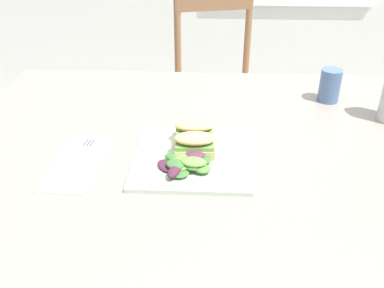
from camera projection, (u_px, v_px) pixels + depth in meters
dining_table at (222, 182)px, 1.11m from camera, size 1.36×0.97×0.74m
chair_wooden_far at (219, 95)px, 2.02m from camera, size 0.48×0.48×0.87m
plate_lunch at (191, 158)px, 0.99m from camera, size 0.26×0.26×0.01m
sandwich_half_front at (195, 144)px, 0.98m from camera, size 0.10×0.07×0.06m
sandwich_half_back at (194, 131)px, 1.03m from camera, size 0.10×0.07×0.06m
salad_mixed_greens at (187, 161)px, 0.95m from camera, size 0.13×0.14×0.03m
napkin_folded at (77, 161)px, 0.98m from camera, size 0.11×0.25×0.00m
fork_on_napkin at (80, 156)px, 1.00m from camera, size 0.04×0.19×0.00m
cup_extra_side at (330, 85)px, 1.25m from camera, size 0.06×0.06×0.10m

